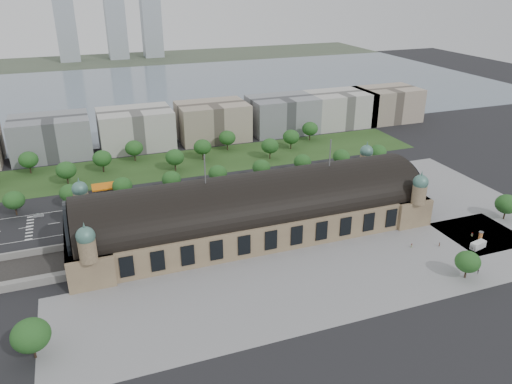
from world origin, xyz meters
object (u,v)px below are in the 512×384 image
object	(u,v)px
traffic_car_3	(172,201)
parked_car_4	(109,231)
parked_car_0	(120,229)
parked_car_3	(113,226)
traffic_car_4	(240,198)
pedestrian_0	(412,246)
traffic_car_6	(346,181)
pedestrian_5	(472,235)
bus_mid	(280,196)
parked_car_6	(137,222)
bus_east	(305,188)
pedestrian_1	(439,245)
parked_car_5	(196,214)
pedestrian_4	(478,272)
parked_car_1	(104,229)
advertising_column	(481,235)
van_east	(478,245)
petrol_station	(108,187)
bus_west	(193,210)
traffic_car_2	(141,209)
parked_car_2	(97,230)
traffic_car_5	(323,178)
traffic_car_1	(39,215)

from	to	relation	value
traffic_car_3	parked_car_4	bearing A→B (deg)	122.52
parked_car_0	parked_car_3	bearing A→B (deg)	173.01
traffic_car_4	parked_car_0	bearing A→B (deg)	-78.74
traffic_car_3	pedestrian_0	bearing A→B (deg)	-134.70
traffic_car_6	pedestrian_5	xyz separation A→B (m)	(19.20, -71.27, 0.23)
parked_car_0	bus_mid	bearing A→B (deg)	57.16
parked_car_3	parked_car_6	bearing A→B (deg)	68.50
bus_east	pedestrian_5	distance (m)	81.48
pedestrian_5	traffic_car_3	bearing A→B (deg)	-159.78
parked_car_0	pedestrian_1	world-z (taller)	pedestrian_1
parked_car_6	pedestrian_0	xyz separation A→B (m)	(100.71, -59.93, 0.25)
parked_car_5	pedestrian_4	size ratio (longest dim) A/B	2.48
parked_car_1	pedestrian_1	xyz separation A→B (m)	(126.08, -62.16, 0.27)
parked_car_3	advertising_column	bearing A→B (deg)	44.17
traffic_car_3	parked_car_1	distance (m)	37.96
parked_car_0	van_east	world-z (taller)	van_east
traffic_car_6	pedestrian_1	world-z (taller)	pedestrian_1
petrol_station	van_east	bearing A→B (deg)	-39.49
parked_car_5	pedestrian_0	xyz separation A→B (m)	(74.27, -59.47, 0.26)
pedestrian_4	traffic_car_4	bearing A→B (deg)	-114.51
bus_mid	pedestrian_4	xyz separation A→B (m)	(42.08, -86.63, -0.73)
parked_car_4	bus_west	distance (m)	38.56
parked_car_6	bus_west	world-z (taller)	bus_west
traffic_car_2	advertising_column	distance (m)	149.60
petrol_station	traffic_car_3	size ratio (longest dim) A/B	2.80
parked_car_5	bus_east	world-z (taller)	bus_east
parked_car_2	parked_car_3	world-z (taller)	parked_car_3
traffic_car_5	pedestrian_0	distance (m)	77.88
parked_car_3	parked_car_6	world-z (taller)	parked_car_3
parked_car_5	parked_car_6	bearing A→B (deg)	-118.52
petrol_station	parked_car_5	xyz separation A→B (m)	(34.97, -40.74, -2.30)
parked_car_0	parked_car_6	bearing A→B (deg)	78.81
bus_mid	pedestrian_1	xyz separation A→B (m)	(42.19, -65.24, -0.69)
petrol_station	traffic_car_2	world-z (taller)	petrol_station
bus_mid	pedestrian_0	world-z (taller)	bus_mid
parked_car_4	parked_car_2	bearing A→B (deg)	-142.49
advertising_column	bus_east	bearing A→B (deg)	122.95
parked_car_4	parked_car_5	world-z (taller)	parked_car_4
traffic_car_2	parked_car_3	world-z (taller)	traffic_car_2
parked_car_0	pedestrian_0	world-z (taller)	pedestrian_0
parked_car_2	advertising_column	distance (m)	161.69
parked_car_2	parked_car_5	bearing A→B (deg)	63.80
parked_car_6	traffic_car_3	bearing A→B (deg)	96.10
petrol_station	parked_car_6	distance (m)	41.24
traffic_car_3	bus_east	world-z (taller)	bus_east
bus_west	pedestrian_0	world-z (taller)	bus_west
traffic_car_1	traffic_car_6	bearing A→B (deg)	-91.08
traffic_car_2	pedestrian_1	xyz separation A→B (m)	(108.36, -76.04, 0.15)
parked_car_3	pedestrian_5	xyz separation A→B (m)	(140.73, -61.02, 0.24)
traffic_car_4	parked_car_3	xyz separation A→B (m)	(-61.32, -8.49, -0.00)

